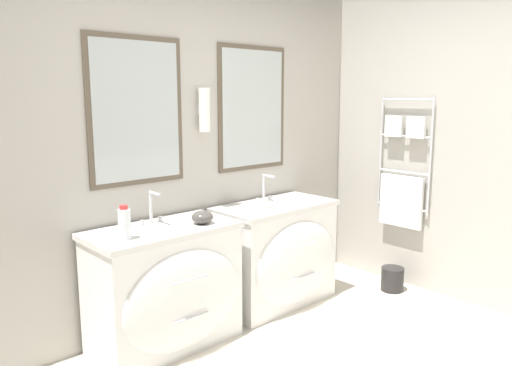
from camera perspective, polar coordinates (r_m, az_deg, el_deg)
wall_back at (r=3.73m, az=-7.82°, el=4.30°), size 5.13×0.16×2.60m
wall_right at (r=4.46m, az=19.09°, el=4.56°), size 0.13×3.53×2.60m
vanity_left at (r=3.43m, az=-10.15°, el=-11.63°), size 0.99×0.57×0.82m
vanity_right at (r=4.05m, az=2.52°, el=-8.04°), size 0.99×0.57×0.82m
faucet_left at (r=3.40m, az=-11.79°, el=-2.78°), size 0.17×0.14×0.23m
faucet_right at (r=4.03m, az=1.05°, el=-0.58°), size 0.17×0.14×0.23m
toiletry_bottle at (r=3.09m, az=-14.81°, el=-4.49°), size 0.08×0.08×0.21m
amenity_bowl at (r=3.38m, az=-6.14°, el=-3.90°), size 0.15×0.15×0.09m
soap_dish at (r=3.75m, az=1.78°, el=-2.87°), size 0.11×0.07×0.04m
waste_bin at (r=4.56m, az=15.32°, el=-10.47°), size 0.20×0.20×0.21m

